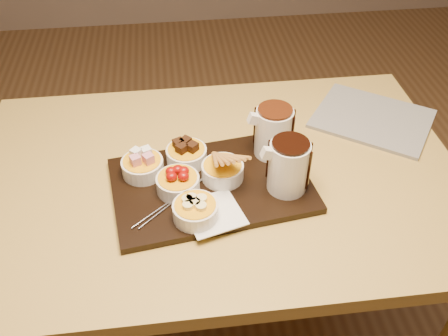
{
  "coord_description": "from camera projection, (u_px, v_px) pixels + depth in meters",
  "views": [
    {
      "loc": [
        -0.1,
        -0.91,
        1.57
      ],
      "look_at": [
        0.01,
        -0.05,
        0.81
      ],
      "focal_mm": 40.0,
      "sensor_mm": 36.0,
      "label": 1
    }
  ],
  "objects": [
    {
      "name": "bowl_biscotti",
      "position": [
        223.0,
        172.0,
        1.18
      ],
      "size": [
        0.1,
        0.1,
        0.04
      ],
      "primitive_type": "cylinder",
      "color": "silver",
      "rests_on": "serving_board"
    },
    {
      "name": "bowl_marshmallows",
      "position": [
        143.0,
        167.0,
        1.19
      ],
      "size": [
        0.1,
        0.1,
        0.04
      ],
      "primitive_type": "cylinder",
      "color": "silver",
      "rests_on": "serving_board"
    },
    {
      "name": "pitcher_milk_chocolate",
      "position": [
        273.0,
        132.0,
        1.22
      ],
      "size": [
        0.1,
        0.1,
        0.13
      ],
      "primitive_type": "cylinder",
      "rotation": [
        0.0,
        0.0,
        0.14
      ],
      "color": "silver",
      "rests_on": "serving_board"
    },
    {
      "name": "bowl_cake",
      "position": [
        187.0,
        155.0,
        1.22
      ],
      "size": [
        0.1,
        0.1,
        0.04
      ],
      "primitive_type": "cylinder",
      "color": "silver",
      "rests_on": "serving_board"
    },
    {
      "name": "serving_board",
      "position": [
        211.0,
        185.0,
        1.18
      ],
      "size": [
        0.5,
        0.36,
        0.02
      ],
      "primitive_type": "cube",
      "rotation": [
        0.0,
        0.0,
        0.14
      ],
      "color": "black",
      "rests_on": "dining_table"
    },
    {
      "name": "ground",
      "position": [
        220.0,
        334.0,
        1.72
      ],
      "size": [
        5.0,
        5.0,
        0.0
      ],
      "primitive_type": "plane",
      "color": "brown",
      "rests_on": "ground"
    },
    {
      "name": "bowl_strawberries",
      "position": [
        178.0,
        184.0,
        1.14
      ],
      "size": [
        0.1,
        0.1,
        0.04
      ],
      "primitive_type": "cylinder",
      "color": "silver",
      "rests_on": "serving_board"
    },
    {
      "name": "dining_table",
      "position": [
        219.0,
        201.0,
        1.29
      ],
      "size": [
        1.2,
        0.8,
        0.75
      ],
      "color": "#B79644",
      "rests_on": "ground"
    },
    {
      "name": "napkin",
      "position": [
        213.0,
        213.0,
        1.1
      ],
      "size": [
        0.15,
        0.15,
        0.0
      ],
      "primitive_type": "cube",
      "rotation": [
        0.0,
        0.0,
        0.28
      ],
      "color": "white",
      "rests_on": "serving_board"
    },
    {
      "name": "pitcher_dark_chocolate",
      "position": [
        288.0,
        167.0,
        1.12
      ],
      "size": [
        0.1,
        0.1,
        0.13
      ],
      "primitive_type": "cylinder",
      "rotation": [
        0.0,
        0.0,
        0.14
      ],
      "color": "silver",
      "rests_on": "serving_board"
    },
    {
      "name": "newspaper",
      "position": [
        372.0,
        119.0,
        1.39
      ],
      "size": [
        0.39,
        0.37,
        0.01
      ],
      "primitive_type": "cube",
      "rotation": [
        0.0,
        0.0,
        -0.62
      ],
      "color": "beige",
      "rests_on": "dining_table"
    },
    {
      "name": "fondue_skewers",
      "position": [
        176.0,
        197.0,
        1.13
      ],
      "size": [
        0.19,
        0.22,
        0.01
      ],
      "primitive_type": null,
      "rotation": [
        0.0,
        0.0,
        -0.87
      ],
      "color": "silver",
      "rests_on": "serving_board"
    },
    {
      "name": "bowl_bananas",
      "position": [
        195.0,
        211.0,
        1.08
      ],
      "size": [
        0.1,
        0.1,
        0.04
      ],
      "primitive_type": "cylinder",
      "color": "silver",
      "rests_on": "serving_board"
    }
  ]
}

